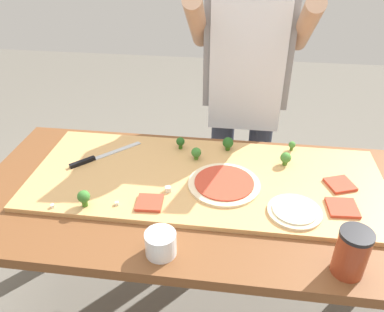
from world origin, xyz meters
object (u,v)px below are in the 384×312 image
Objects in this scene: cheese_crumble_b at (168,189)px; pizza_slice_far_left at (150,203)px; broccoli_floret_front_right at (286,158)px; pizza_whole_tomato_red at (224,184)px; prep_table at (207,213)px; broccoli_floret_center_left at (180,142)px; broccoli_floret_front_mid at (196,153)px; pizza_slice_near_left at (342,208)px; broccoli_floret_back_mid at (228,143)px; cheese_crumble_a at (117,203)px; flour_cup at (161,245)px; pizza_slice_near_right at (340,184)px; broccoli_floret_center_right at (292,145)px; cook_center at (246,82)px; chefs_knife at (96,158)px; broccoli_floret_front_left at (84,197)px; sauce_jar at (352,253)px; pizza_whole_cheese_artichoke at (295,211)px; cheese_crumble_c at (53,206)px.

pizza_slice_far_left is at bearing -122.52° from cheese_crumble_b.
broccoli_floret_front_right is at bearing 28.54° from cheese_crumble_b.
pizza_whole_tomato_red is 0.22m from cheese_crumble_b.
prep_table is 0.35m from broccoli_floret_center_left.
pizza_slice_near_left is at bearing -24.85° from broccoli_floret_front_mid.
broccoli_floret_front_right is at bearing -20.01° from broccoli_floret_back_mid.
pizza_slice_near_left is 1.12× the size of pizza_slice_far_left.
cheese_crumble_a is 0.27m from flour_cup.
broccoli_floret_center_right is at bearing 123.97° from pizza_slice_near_right.
pizza_whole_tomato_red is 4.70× the size of broccoli_floret_back_mid.
broccoli_floret_center_right reaches higher than pizza_slice_near_left.
cook_center is at bearing 124.32° from pizza_slice_near_right.
prep_table is at bearing -135.83° from broccoli_floret_center_right.
chefs_knife is at bearing -172.60° from broccoli_floret_front_mid.
pizza_slice_near_right is at bearing 33.73° from flour_cup.
broccoli_floret_center_right is at bearing 32.46° from broccoli_floret_front_left.
broccoli_floret_back_mid reaches higher than cheese_crumble_a.
cook_center is (-0.38, 0.55, 0.18)m from pizza_slice_near_right.
pizza_slice_near_left is 1.81× the size of broccoli_floret_front_right.
broccoli_floret_back_mid is at bearing 159.99° from broccoli_floret_front_right.
sauce_jar is (0.15, -0.53, 0.03)m from broccoli_floret_front_right.
broccoli_floret_center_right is 0.13m from broccoli_floret_front_right.
pizza_whole_cheese_artichoke is 2.00× the size of pizza_slice_near_right.
broccoli_floret_front_left is (-0.22, -0.04, 0.03)m from pizza_slice_far_left.
cheese_crumble_c is at bearing -168.00° from broccoli_floret_front_left.
sauce_jar is (0.93, -0.47, 0.05)m from chefs_knife.
pizza_slice_near_left and cheese_crumble_c have the same top height.
pizza_whole_cheese_artichoke is at bearing -135.55° from pizza_slice_near_right.
sauce_jar is at bearing -45.24° from broccoli_floret_center_left.
pizza_whole_cheese_artichoke is at bearing -17.07° from prep_table.
flour_cup reaches higher than broccoli_floret_center_left.
sauce_jar is at bearing -97.52° from pizza_slice_near_left.
cheese_crumble_b is (0.34, -0.18, 0.00)m from chefs_knife.
cheese_crumble_b is (-0.14, -0.04, 0.13)m from prep_table.
cheese_crumble_a is (0.11, 0.02, -0.03)m from broccoli_floret_front_left.
flour_cup is 0.06× the size of cook_center.
cook_center reaches higher than pizza_slice_near_right.
sauce_jar is at bearing 0.07° from flour_cup.
pizza_slice_far_left is 0.10m from cheese_crumble_b.
broccoli_floret_center_right is (0.76, 0.48, -0.01)m from broccoli_floret_front_left.
pizza_whole_cheese_artichoke reaches higher than pizza_slice_near_right.
broccoli_floret_back_mid is at bearing 90.15° from pizza_whole_tomato_red.
chefs_knife is 20.49× the size of cheese_crumble_a.
pizza_whole_tomato_red is 0.30m from pizza_slice_far_left.
pizza_slice_near_left is 8.41× the size of cheese_crumble_a.
pizza_slice_near_right is (0.69, 0.20, 0.00)m from pizza_slice_far_left.
pizza_whole_tomato_red is 0.28m from pizza_whole_cheese_artichoke.
broccoli_floret_front_left reaches higher than pizza_slice_far_left.
chefs_knife is at bearing 168.18° from pizza_whole_tomato_red.
cheese_crumble_a is at bearing -130.75° from broccoli_floret_back_mid.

